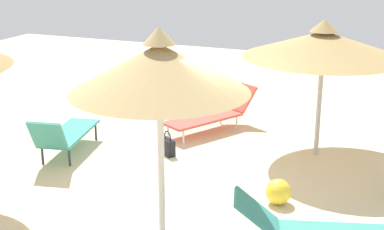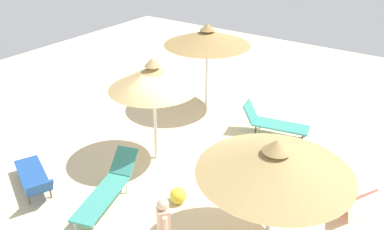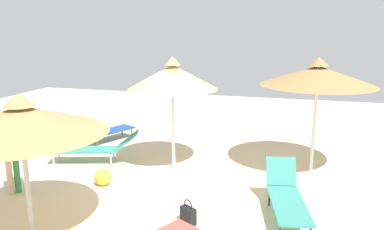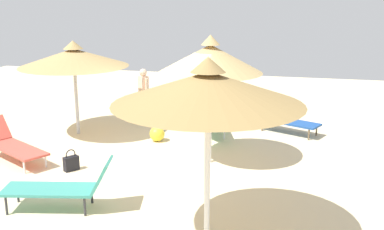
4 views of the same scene
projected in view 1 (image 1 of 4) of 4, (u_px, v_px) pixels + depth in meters
name	position (u px, v px, depth m)	size (l,w,h in m)	color
ground	(172.00, 201.00, 8.82)	(24.00, 24.00, 0.10)	beige
parasol_umbrella_front	(159.00, 68.00, 6.94)	(2.28, 2.28, 2.88)	white
parasol_umbrella_back	(323.00, 44.00, 9.99)	(2.88, 2.88, 2.53)	#B2B2B7
lounge_chair_near_left	(65.00, 134.00, 10.39)	(0.99, 2.01, 0.93)	teal
lounge_chair_near_right	(325.00, 229.00, 7.03)	(2.42, 1.21, 0.85)	teal
lounge_chair_far_left	(213.00, 113.00, 11.78)	(1.57, 2.15, 0.86)	#CC4C3F
handbag	(168.00, 146.00, 10.51)	(0.35, 0.31, 0.48)	black
beach_ball	(278.00, 192.00, 8.59)	(0.39, 0.39, 0.39)	yellow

